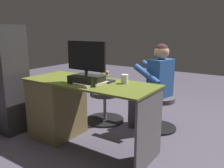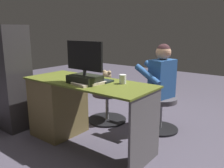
{
  "view_description": "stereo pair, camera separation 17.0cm",
  "coord_description": "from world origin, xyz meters",
  "px_view_note": "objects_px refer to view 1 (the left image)",
  "views": [
    {
      "loc": [
        -1.58,
        2.21,
        1.28
      ],
      "look_at": [
        -0.09,
        0.01,
        0.66
      ],
      "focal_mm": 37.17,
      "sensor_mm": 36.0,
      "label": 1
    },
    {
      "loc": [
        -1.71,
        2.11,
        1.28
      ],
      "look_at": [
        -0.09,
        0.01,
        0.66
      ],
      "focal_mm": 37.17,
      "sensor_mm": 36.0,
      "label": 2
    }
  ],
  "objects_px": {
    "monitor": "(86,71)",
    "tv_remote": "(74,80)",
    "cup": "(125,79)",
    "person": "(154,80)",
    "visitor_chair": "(159,110)",
    "computer_mouse": "(77,76)",
    "keyboard": "(96,80)",
    "office_chair_teddy": "(105,105)",
    "desk": "(63,106)",
    "teddy_bear": "(105,82)"
  },
  "relations": [
    {
      "from": "desk",
      "to": "monitor",
      "type": "xyz_separation_m",
      "value": [
        -0.46,
        0.08,
        0.48
      ]
    },
    {
      "from": "desk",
      "to": "cup",
      "type": "xyz_separation_m",
      "value": [
        -0.79,
        -0.14,
        0.4
      ]
    },
    {
      "from": "keyboard",
      "to": "cup",
      "type": "xyz_separation_m",
      "value": [
        -0.33,
        -0.05,
        0.04
      ]
    },
    {
      "from": "desk",
      "to": "cup",
      "type": "relative_size",
      "value": 16.03
    },
    {
      "from": "monitor",
      "to": "computer_mouse",
      "type": "relative_size",
      "value": 4.91
    },
    {
      "from": "computer_mouse",
      "to": "teddy_bear",
      "type": "bearing_deg",
      "value": -87.78
    },
    {
      "from": "tv_remote",
      "to": "office_chair_teddy",
      "type": "height_order",
      "value": "tv_remote"
    },
    {
      "from": "desk",
      "to": "monitor",
      "type": "relative_size",
      "value": 3.2
    },
    {
      "from": "cup",
      "to": "office_chair_teddy",
      "type": "bearing_deg",
      "value": -40.06
    },
    {
      "from": "monitor",
      "to": "tv_remote",
      "type": "height_order",
      "value": "monitor"
    },
    {
      "from": "tv_remote",
      "to": "office_chair_teddy",
      "type": "distance_m",
      "value": 0.9
    },
    {
      "from": "visitor_chair",
      "to": "office_chair_teddy",
      "type": "bearing_deg",
      "value": 13.12
    },
    {
      "from": "computer_mouse",
      "to": "tv_remote",
      "type": "bearing_deg",
      "value": 121.47
    },
    {
      "from": "desk",
      "to": "tv_remote",
      "type": "xyz_separation_m",
      "value": [
        -0.25,
        0.05,
        0.36
      ]
    },
    {
      "from": "person",
      "to": "visitor_chair",
      "type": "bearing_deg",
      "value": -166.88
    },
    {
      "from": "tv_remote",
      "to": "person",
      "type": "height_order",
      "value": "person"
    },
    {
      "from": "tv_remote",
      "to": "visitor_chair",
      "type": "height_order",
      "value": "tv_remote"
    },
    {
      "from": "tv_remote",
      "to": "visitor_chair",
      "type": "xyz_separation_m",
      "value": [
        -0.64,
        -0.91,
        -0.49
      ]
    },
    {
      "from": "office_chair_teddy",
      "to": "monitor",
      "type": "bearing_deg",
      "value": 113.03
    },
    {
      "from": "tv_remote",
      "to": "cup",
      "type": "bearing_deg",
      "value": -165.54
    },
    {
      "from": "desk",
      "to": "keyboard",
      "type": "distance_m",
      "value": 0.59
    },
    {
      "from": "monitor",
      "to": "visitor_chair",
      "type": "xyz_separation_m",
      "value": [
        -0.42,
        -0.95,
        -0.61
      ]
    },
    {
      "from": "visitor_chair",
      "to": "computer_mouse",
      "type": "bearing_deg",
      "value": 46.42
    },
    {
      "from": "computer_mouse",
      "to": "visitor_chair",
      "type": "bearing_deg",
      "value": -133.58
    },
    {
      "from": "person",
      "to": "desk",
      "type": "bearing_deg",
      "value": 46.27
    },
    {
      "from": "computer_mouse",
      "to": "person",
      "type": "relative_size",
      "value": 0.09
    },
    {
      "from": "cup",
      "to": "tv_remote",
      "type": "bearing_deg",
      "value": 19.39
    },
    {
      "from": "tv_remote",
      "to": "office_chair_teddy",
      "type": "relative_size",
      "value": 0.27
    },
    {
      "from": "monitor",
      "to": "cup",
      "type": "bearing_deg",
      "value": -145.57
    },
    {
      "from": "monitor",
      "to": "cup",
      "type": "xyz_separation_m",
      "value": [
        -0.32,
        -0.22,
        -0.09
      ]
    },
    {
      "from": "cup",
      "to": "visitor_chair",
      "type": "relative_size",
      "value": 0.2
    },
    {
      "from": "keyboard",
      "to": "teddy_bear",
      "type": "xyz_separation_m",
      "value": [
        0.32,
        -0.61,
        -0.18
      ]
    },
    {
      "from": "computer_mouse",
      "to": "cup",
      "type": "relative_size",
      "value": 1.02
    },
    {
      "from": "computer_mouse",
      "to": "keyboard",
      "type": "bearing_deg",
      "value": 177.72
    },
    {
      "from": "monitor",
      "to": "computer_mouse",
      "type": "distance_m",
      "value": 0.37
    },
    {
      "from": "teddy_bear",
      "to": "person",
      "type": "xyz_separation_m",
      "value": [
        -0.68,
        -0.15,
        0.09
      ]
    },
    {
      "from": "monitor",
      "to": "person",
      "type": "distance_m",
      "value": 1.01
    },
    {
      "from": "computer_mouse",
      "to": "cup",
      "type": "distance_m",
      "value": 0.63
    },
    {
      "from": "tv_remote",
      "to": "teddy_bear",
      "type": "height_order",
      "value": "tv_remote"
    },
    {
      "from": "office_chair_teddy",
      "to": "teddy_bear",
      "type": "bearing_deg",
      "value": -90.0
    },
    {
      "from": "teddy_bear",
      "to": "person",
      "type": "distance_m",
      "value": 0.7
    },
    {
      "from": "computer_mouse",
      "to": "visitor_chair",
      "type": "distance_m",
      "value": 1.17
    },
    {
      "from": "keyboard",
      "to": "person",
      "type": "xyz_separation_m",
      "value": [
        -0.36,
        -0.76,
        -0.09
      ]
    },
    {
      "from": "cup",
      "to": "person",
      "type": "bearing_deg",
      "value": -91.83
    },
    {
      "from": "monitor",
      "to": "computer_mouse",
      "type": "height_order",
      "value": "monitor"
    },
    {
      "from": "cup",
      "to": "office_chair_teddy",
      "type": "distance_m",
      "value": 1.01
    },
    {
      "from": "desk",
      "to": "person",
      "type": "height_order",
      "value": "person"
    },
    {
      "from": "keyboard",
      "to": "teddy_bear",
      "type": "relative_size",
      "value": 1.41
    },
    {
      "from": "desk",
      "to": "keyboard",
      "type": "bearing_deg",
      "value": -169.29
    },
    {
      "from": "monitor",
      "to": "keyboard",
      "type": "height_order",
      "value": "monitor"
    }
  ]
}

